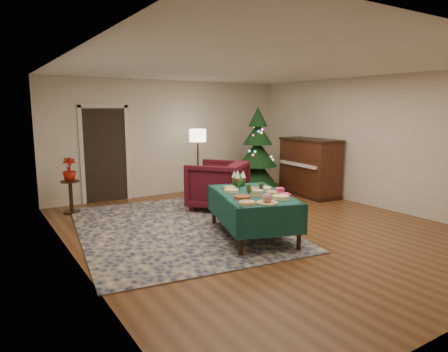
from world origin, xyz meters
TOP-DOWN VIEW (x-y plane):
  - room_shell at (0.00, 0.00)m, footprint 7.00×7.00m
  - doorway at (-1.60, 3.48)m, footprint 1.08×0.04m
  - rug at (-1.18, 0.80)m, footprint 3.73×4.59m
  - buffet_table at (-0.36, -0.26)m, footprint 1.56×2.04m
  - platter_0 at (-0.86, -0.81)m, footprint 0.28×0.28m
  - platter_1 at (-0.59, -0.92)m, footprint 0.32×0.32m
  - platter_2 at (-0.25, -0.82)m, footprint 0.29×0.29m
  - platter_3 at (-0.71, -0.48)m, footprint 0.30×0.30m
  - platter_4 at (-0.40, -0.45)m, footprint 0.20×0.20m
  - platter_5 at (-0.10, -0.45)m, footprint 0.26×0.26m
  - platter_6 at (-0.58, 0.01)m, footprint 0.27×0.27m
  - platter_7 at (-0.26, -0.17)m, footprint 0.24×0.24m
  - platter_8 at (0.02, -0.10)m, footprint 0.24×0.24m
  - platter_9 at (-0.45, 0.25)m, footprint 0.24×0.24m
  - goblet_0 at (-0.35, 0.11)m, footprint 0.07×0.07m
  - goblet_1 at (-0.21, -0.29)m, footprint 0.07×0.07m
  - goblet_2 at (-0.47, -0.31)m, footprint 0.07×0.07m
  - napkin_stack at (-0.03, -0.66)m, footprint 0.18×0.18m
  - gift_box at (0.01, -0.49)m, footprint 0.14×0.14m
  - centerpiece at (-0.15, 0.41)m, footprint 0.25×0.25m
  - armchair at (0.12, 1.57)m, footprint 1.44×1.43m
  - floor_lamp at (0.35, 2.82)m, footprint 0.38×0.38m
  - side_table at (-2.50, 2.84)m, footprint 0.36×0.36m
  - potted_plant at (-2.50, 2.84)m, footprint 0.25×0.45m
  - christmas_tree at (1.71, 2.33)m, footprint 1.41×1.41m
  - piano at (2.65, 1.54)m, footprint 0.86×1.61m

SIDE VIEW (x-z plane):
  - rug at x=-1.18m, z-range 0.00..0.02m
  - side_table at x=-2.50m, z-range -0.01..0.64m
  - armchair at x=0.12m, z-range 0.00..1.09m
  - buffet_table at x=-0.36m, z-range 0.21..0.91m
  - piano at x=2.65m, z-range -0.02..1.33m
  - platter_8 at x=0.02m, z-range 0.70..0.74m
  - platter_5 at x=-0.10m, z-range 0.70..0.74m
  - platter_9 at x=-0.45m, z-range 0.70..0.74m
  - napkin_stack at x=-0.03m, z-range 0.70..0.74m
  - platter_0 at x=-0.86m, z-range 0.70..0.75m
  - platter_3 at x=-0.71m, z-range 0.70..0.75m
  - platter_6 at x=-0.58m, z-range 0.70..0.75m
  - platter_2 at x=-0.25m, z-range 0.70..0.76m
  - platter_7 at x=-0.26m, z-range 0.70..0.77m
  - platter_4 at x=-0.40m, z-range 0.70..0.80m
  - gift_box at x=0.01m, z-range 0.70..0.80m
  - platter_1 at x=-0.59m, z-range 0.69..0.84m
  - potted_plant at x=-2.50m, z-range 0.65..0.90m
  - goblet_0 at x=-0.35m, z-range 0.71..0.87m
  - goblet_1 at x=-0.21m, z-range 0.71..0.87m
  - goblet_2 at x=-0.47m, z-range 0.71..0.87m
  - centerpiece at x=-0.15m, z-range 0.68..0.97m
  - christmas_tree at x=1.71m, z-range -0.11..1.99m
  - doorway at x=-1.60m, z-range 0.02..2.18m
  - floor_lamp at x=0.35m, z-range 0.55..2.13m
  - room_shell at x=0.00m, z-range -2.15..4.85m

